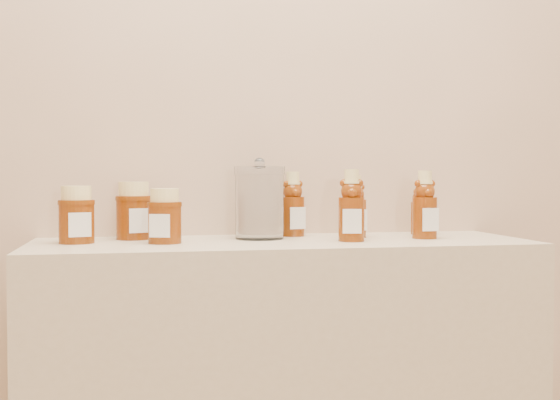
{
  "coord_description": "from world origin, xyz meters",
  "views": [
    {
      "loc": [
        -0.34,
        -0.11,
        1.06
      ],
      "look_at": [
        -0.01,
        1.52,
        1.0
      ],
      "focal_mm": 45.0,
      "sensor_mm": 36.0,
      "label": 1
    }
  ],
  "objects": [
    {
      "name": "bear_bottle_back_right",
      "position": [
        0.4,
        1.67,
        0.98
      ],
      "size": [
        0.07,
        0.07,
        0.16
      ],
      "primitive_type": null,
      "rotation": [
        0.0,
        0.0,
        0.32
      ],
      "color": "#602407",
      "rests_on": "display_table"
    },
    {
      "name": "honey_jar_back",
      "position": [
        -0.36,
        1.66,
        0.97
      ],
      "size": [
        0.12,
        0.12,
        0.14
      ],
      "primitive_type": null,
      "rotation": [
        0.0,
        0.0,
        0.34
      ],
      "color": "#602407",
      "rests_on": "display_table"
    },
    {
      "name": "wall_back",
      "position": [
        0.0,
        1.75,
        1.35
      ],
      "size": [
        3.5,
        0.02,
        2.7
      ],
      "primitive_type": "cube",
      "color": "tan",
      "rests_on": "ground"
    },
    {
      "name": "bear_bottle_front_right",
      "position": [
        0.36,
        1.54,
        1.0
      ],
      "size": [
        0.07,
        0.07,
        0.19
      ],
      "primitive_type": null,
      "rotation": [
        0.0,
        0.0,
        0.08
      ],
      "color": "#602407",
      "rests_on": "display_table"
    },
    {
      "name": "bear_bottle_back_left",
      "position": [
        0.05,
        1.68,
        1.0
      ],
      "size": [
        0.08,
        0.08,
        0.19
      ],
      "primitive_type": null,
      "rotation": [
        0.0,
        0.0,
        0.21
      ],
      "color": "#602407",
      "rests_on": "display_table"
    },
    {
      "name": "bear_bottle_front_left",
      "position": [
        0.16,
        1.51,
        1.0
      ],
      "size": [
        0.08,
        0.08,
        0.2
      ],
      "primitive_type": null,
      "rotation": [
        0.0,
        0.0,
        -0.25
      ],
      "color": "#602407",
      "rests_on": "display_table"
    },
    {
      "name": "honey_jar_left",
      "position": [
        -0.49,
        1.58,
        0.97
      ],
      "size": [
        0.1,
        0.1,
        0.13
      ],
      "primitive_type": null,
      "rotation": [
        0.0,
        0.0,
        0.26
      ],
      "color": "#602407",
      "rests_on": "display_table"
    },
    {
      "name": "bear_bottle_back_mid",
      "position": [
        0.2,
        1.61,
        0.99
      ],
      "size": [
        0.07,
        0.07,
        0.18
      ],
      "primitive_type": null,
      "rotation": [
        0.0,
        0.0,
        0.12
      ],
      "color": "#602407",
      "rests_on": "display_table"
    },
    {
      "name": "honey_jar_front",
      "position": [
        -0.28,
        1.54,
        0.96
      ],
      "size": [
        0.1,
        0.1,
        0.13
      ],
      "primitive_type": null,
      "rotation": [
        0.0,
        0.0,
        -0.33
      ],
      "color": "#602407",
      "rests_on": "display_table"
    },
    {
      "name": "glass_canister",
      "position": [
        -0.05,
        1.61,
        1.0
      ],
      "size": [
        0.17,
        0.17,
        0.2
      ],
      "primitive_type": null,
      "rotation": [
        0.0,
        0.0,
        0.36
      ],
      "color": "white",
      "rests_on": "display_table"
    }
  ]
}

